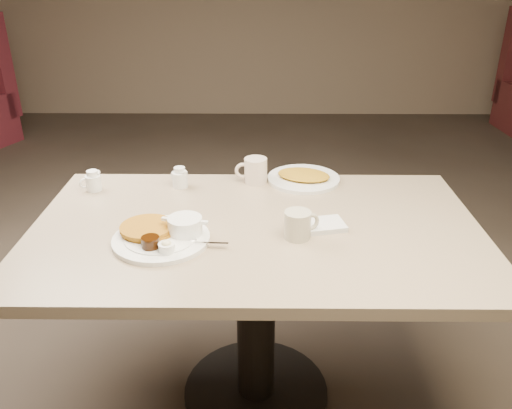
{
  "coord_description": "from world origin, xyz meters",
  "views": [
    {
      "loc": [
        0.01,
        -1.56,
        1.58
      ],
      "look_at": [
        0.0,
        0.02,
        0.82
      ],
      "focal_mm": 37.1,
      "sensor_mm": 36.0,
      "label": 1
    }
  ],
  "objects_px": {
    "main_plate": "(164,234)",
    "creamer_left": "(93,181)",
    "coffee_mug_far": "(255,171)",
    "coffee_mug_near": "(298,224)",
    "hash_plate": "(304,177)",
    "diner_table": "(256,269)",
    "creamer_right": "(180,178)"
  },
  "relations": [
    {
      "from": "coffee_mug_near",
      "to": "coffee_mug_far",
      "type": "distance_m",
      "value": 0.47
    },
    {
      "from": "coffee_mug_far",
      "to": "creamer_right",
      "type": "distance_m",
      "value": 0.29
    },
    {
      "from": "diner_table",
      "to": "main_plate",
      "type": "relative_size",
      "value": 3.8
    },
    {
      "from": "coffee_mug_near",
      "to": "hash_plate",
      "type": "bearing_deg",
      "value": 83.72
    },
    {
      "from": "main_plate",
      "to": "coffee_mug_near",
      "type": "relative_size",
      "value": 3.03
    },
    {
      "from": "main_plate",
      "to": "coffee_mug_near",
      "type": "height_order",
      "value": "coffee_mug_near"
    },
    {
      "from": "creamer_left",
      "to": "hash_plate",
      "type": "distance_m",
      "value": 0.82
    },
    {
      "from": "creamer_right",
      "to": "creamer_left",
      "type": "bearing_deg",
      "value": -173.2
    },
    {
      "from": "diner_table",
      "to": "main_plate",
      "type": "xyz_separation_m",
      "value": [
        -0.29,
        -0.1,
        0.19
      ]
    },
    {
      "from": "main_plate",
      "to": "creamer_left",
      "type": "height_order",
      "value": "creamer_left"
    },
    {
      "from": "diner_table",
      "to": "creamer_right",
      "type": "relative_size",
      "value": 18.75
    },
    {
      "from": "creamer_right",
      "to": "main_plate",
      "type": "bearing_deg",
      "value": -88.96
    },
    {
      "from": "coffee_mug_far",
      "to": "creamer_left",
      "type": "relative_size",
      "value": 1.57
    },
    {
      "from": "creamer_left",
      "to": "coffee_mug_near",
      "type": "bearing_deg",
      "value": -25.45
    },
    {
      "from": "diner_table",
      "to": "coffee_mug_far",
      "type": "xyz_separation_m",
      "value": [
        -0.01,
        0.37,
        0.22
      ]
    },
    {
      "from": "main_plate",
      "to": "coffee_mug_far",
      "type": "height_order",
      "value": "coffee_mug_far"
    },
    {
      "from": "coffee_mug_far",
      "to": "creamer_right",
      "type": "xyz_separation_m",
      "value": [
        -0.29,
        -0.04,
        -0.01
      ]
    },
    {
      "from": "diner_table",
      "to": "creamer_right",
      "type": "height_order",
      "value": "creamer_right"
    },
    {
      "from": "creamer_left",
      "to": "hash_plate",
      "type": "bearing_deg",
      "value": 7.23
    },
    {
      "from": "coffee_mug_near",
      "to": "creamer_right",
      "type": "height_order",
      "value": "coffee_mug_near"
    },
    {
      "from": "diner_table",
      "to": "creamer_left",
      "type": "height_order",
      "value": "creamer_left"
    },
    {
      "from": "coffee_mug_near",
      "to": "diner_table",
      "type": "bearing_deg",
      "value": 151.31
    },
    {
      "from": "coffee_mug_near",
      "to": "creamer_right",
      "type": "xyz_separation_m",
      "value": [
        -0.43,
        0.4,
        -0.01
      ]
    },
    {
      "from": "creamer_right",
      "to": "hash_plate",
      "type": "distance_m",
      "value": 0.49
    },
    {
      "from": "creamer_left",
      "to": "creamer_right",
      "type": "height_order",
      "value": "same"
    },
    {
      "from": "main_plate",
      "to": "creamer_left",
      "type": "xyz_separation_m",
      "value": [
        -0.33,
        0.38,
        0.01
      ]
    },
    {
      "from": "diner_table",
      "to": "hash_plate",
      "type": "xyz_separation_m",
      "value": [
        0.19,
        0.39,
        0.18
      ]
    },
    {
      "from": "coffee_mug_near",
      "to": "hash_plate",
      "type": "distance_m",
      "value": 0.47
    },
    {
      "from": "coffee_mug_near",
      "to": "creamer_right",
      "type": "relative_size",
      "value": 1.63
    },
    {
      "from": "coffee_mug_far",
      "to": "creamer_right",
      "type": "height_order",
      "value": "coffee_mug_far"
    },
    {
      "from": "coffee_mug_far",
      "to": "creamer_left",
      "type": "xyz_separation_m",
      "value": [
        -0.62,
        -0.08,
        -0.01
      ]
    },
    {
      "from": "coffee_mug_far",
      "to": "creamer_left",
      "type": "bearing_deg",
      "value": -172.28
    }
  ]
}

